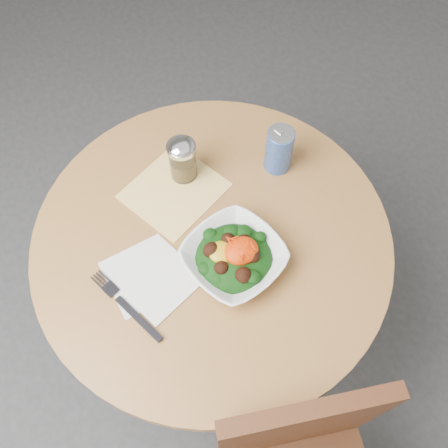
% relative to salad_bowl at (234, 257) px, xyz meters
% --- Properties ---
extents(ground, '(6.00, 6.00, 0.00)m').
position_rel_salad_bowl_xyz_m(ground, '(-0.01, 0.09, -0.78)').
color(ground, '#303133').
rests_on(ground, ground).
extents(table, '(0.90, 0.90, 0.75)m').
position_rel_salad_bowl_xyz_m(table, '(-0.01, 0.09, -0.23)').
color(table, black).
rests_on(table, ground).
extents(cloth_napkin, '(0.29, 0.28, 0.00)m').
position_rel_salad_bowl_xyz_m(cloth_napkin, '(-0.04, 0.25, -0.03)').
color(cloth_napkin, '#EFA70C').
rests_on(cloth_napkin, table).
extents(paper_napkins, '(0.22, 0.22, 0.00)m').
position_rel_salad_bowl_xyz_m(paper_napkins, '(-0.19, 0.06, -0.03)').
color(paper_napkins, white).
rests_on(paper_napkins, table).
extents(salad_bowl, '(0.28, 0.28, 0.08)m').
position_rel_salad_bowl_xyz_m(salad_bowl, '(0.00, 0.00, 0.00)').
color(salad_bowl, white).
rests_on(salad_bowl, table).
extents(fork, '(0.09, 0.23, 0.00)m').
position_rel_salad_bowl_xyz_m(fork, '(-0.27, 0.02, -0.03)').
color(fork, black).
rests_on(fork, table).
extents(spice_shaker, '(0.07, 0.07, 0.13)m').
position_rel_salad_bowl_xyz_m(spice_shaker, '(0.01, 0.29, 0.03)').
color(spice_shaker, silver).
rests_on(spice_shaker, table).
extents(beverage_can, '(0.07, 0.07, 0.14)m').
position_rel_salad_bowl_xyz_m(beverage_can, '(0.24, 0.20, 0.04)').
color(beverage_can, navy).
rests_on(beverage_can, table).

